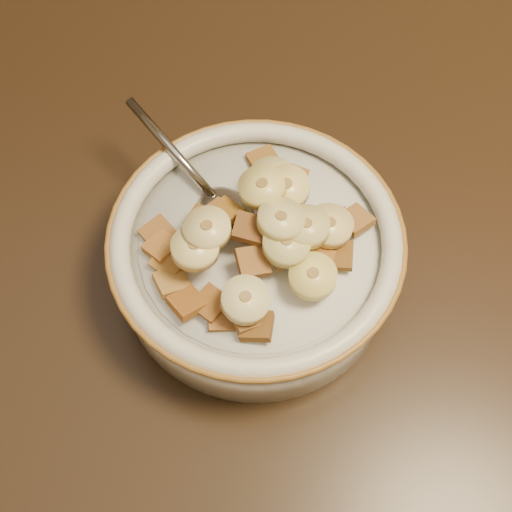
{
  "coord_description": "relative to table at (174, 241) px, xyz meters",
  "views": [
    {
      "loc": [
        0.09,
        -0.28,
        1.22
      ],
      "look_at": [
        0.07,
        -0.04,
        0.78
      ],
      "focal_mm": 50.0,
      "sensor_mm": 36.0,
      "label": 1
    }
  ],
  "objects": [
    {
      "name": "floor",
      "position": [
        0.0,
        0.0,
        -0.78
      ],
      "size": [
        4.0,
        4.5,
        0.1
      ],
      "primitive_type": "cube",
      "color": "#422816",
      "rests_on": "ground"
    },
    {
      "name": "table",
      "position": [
        0.0,
        0.0,
        0.0
      ],
      "size": [
        1.4,
        0.91,
        0.04
      ],
      "primitive_type": "cube",
      "rotation": [
        0.0,
        0.0,
        0.0
      ],
      "color": "black",
      "rests_on": "floor"
    },
    {
      "name": "cereal_bowl",
      "position": [
        0.07,
        -0.04,
        0.04
      ],
      "size": [
        0.19,
        0.19,
        0.05
      ],
      "primitive_type": "cylinder",
      "color": "silver",
      "rests_on": "table"
    },
    {
      "name": "milk",
      "position": [
        0.07,
        -0.04,
        0.07
      ],
      "size": [
        0.16,
        0.16,
        0.0
      ],
      "primitive_type": "cylinder",
      "color": "silver",
      "rests_on": "cereal_bowl"
    },
    {
      "name": "spoon",
      "position": [
        0.05,
        -0.01,
        0.07
      ],
      "size": [
        0.06,
        0.06,
        0.01
      ],
      "primitive_type": "ellipsoid",
      "rotation": [
        0.0,
        0.0,
        3.94
      ],
      "color": "gray",
      "rests_on": "cereal_bowl"
    },
    {
      "name": "cereal_square_0",
      "position": [
        0.07,
        -0.06,
        0.09
      ],
      "size": [
        0.03,
        0.03,
        0.01
      ],
      "primitive_type": "cube",
      "rotation": [
        0.15,
        -0.14,
        1.89
      ],
      "color": "brown",
      "rests_on": "milk"
    },
    {
      "name": "cereal_square_1",
      "position": [
        0.03,
        -0.09,
        0.07
      ],
      "size": [
        0.03,
        0.03,
        0.01
      ],
      "primitive_type": "cube",
      "rotation": [
        0.19,
        0.17,
        2.33
      ],
      "color": "#93511E",
      "rests_on": "milk"
    },
    {
      "name": "cereal_square_2",
      "position": [
        0.05,
        -0.02,
        0.09
      ],
      "size": [
        0.03,
        0.03,
        0.01
      ],
      "primitive_type": "cube",
      "rotation": [
        -0.18,
        0.17,
        0.86
      ],
      "color": "brown",
      "rests_on": "milk"
    },
    {
      "name": "cereal_square_3",
      "position": [
        0.05,
        -0.09,
        0.07
      ],
      "size": [
        0.02,
        0.02,
        0.01
      ],
      "primitive_type": "cube",
      "rotation": [
        0.16,
        -0.18,
        1.69
      ],
      "color": "#915C30",
      "rests_on": "milk"
    },
    {
      "name": "cereal_square_4",
      "position": [
        0.07,
        -0.09,
        0.08
      ],
      "size": [
        0.03,
        0.03,
        0.01
      ],
      "primitive_type": "cube",
      "rotation": [
        0.18,
        -0.04,
        2.06
      ],
      "color": "brown",
      "rests_on": "milk"
    },
    {
      "name": "cereal_square_5",
      "position": [
        0.1,
        -0.04,
        0.08
      ],
      "size": [
        0.03,
        0.03,
        0.01
      ],
      "primitive_type": "cube",
      "rotation": [
        0.15,
        0.01,
        1.08
      ],
      "color": "olive",
      "rests_on": "milk"
    },
    {
      "name": "cereal_square_6",
      "position": [
        0.09,
        0.01,
        0.08
      ],
      "size": [
        0.02,
        0.02,
        0.01
      ],
      "primitive_type": "cube",
      "rotation": [
        0.14,
        0.02,
        1.34
      ],
      "color": "brown",
      "rests_on": "milk"
    },
    {
      "name": "cereal_square_7",
      "position": [
        0.06,
        -0.04,
        0.09
      ],
      "size": [
        0.02,
        0.02,
        0.01
      ],
      "primitive_type": "cube",
      "rotation": [
        0.02,
        -0.15,
        3.01
      ],
      "color": "brown",
      "rests_on": "milk"
    },
    {
      "name": "cereal_square_8",
      "position": [
        0.03,
        -0.04,
        0.08
      ],
      "size": [
        0.03,
        0.03,
        0.01
      ],
      "primitive_type": "cube",
      "rotation": [
        -0.23,
        -0.15,
        2.25
      ],
      "color": "brown",
      "rests_on": "milk"
    },
    {
      "name": "cereal_square_9",
      "position": [
        0.12,
        -0.04,
        0.08
      ],
      "size": [
        0.02,
        0.02,
        0.01
      ],
      "primitive_type": "cube",
      "rotation": [
        -0.14,
        -0.08,
        1.55
      ],
      "color": "brown",
      "rests_on": "milk"
    },
    {
      "name": "cereal_square_10",
      "position": [
        0.07,
        0.03,
        0.07
      ],
      "size": [
        0.03,
        0.03,
        0.01
      ],
      "primitive_type": "cube",
      "rotation": [
        -0.01,
        0.13,
        2.09
      ],
      "color": "brown",
      "rests_on": "milk"
    },
    {
      "name": "cereal_square_11",
      "position": [
        0.04,
        -0.09,
        0.07
      ],
      "size": [
        0.03,
        0.03,
        0.01
      ],
      "primitive_type": "cube",
      "rotation": [
        -0.14,
        0.1,
        2.52
      ],
      "color": "brown",
      "rests_on": "milk"
    },
    {
      "name": "cereal_square_12",
      "position": [
        0.09,
        -0.05,
        0.09
      ],
      "size": [
        0.03,
        0.03,
        0.01
      ],
      "primitive_type": "cube",
      "rotation": [
        -0.14,
        0.03,
        2.2
      ],
      "color": "brown",
      "rests_on": "milk"
    },
    {
      "name": "cereal_square_13",
      "position": [
        0.13,
        -0.02,
        0.07
      ],
      "size": [
        0.03,
        0.03,
        0.01
      ],
      "primitive_type": "cube",
      "rotation": [
        -0.17,
        0.07,
        0.74
      ],
      "color": "brown",
      "rests_on": "milk"
    },
    {
      "name": "cereal_square_14",
      "position": [
        0.01,
        -0.06,
        0.07
      ],
      "size": [
        0.03,
        0.03,
        0.01
      ],
      "primitive_type": "cube",
      "rotation": [
        -0.2,
        -0.09,
        2.6
      ],
      "color": "olive",
      "rests_on": "milk"
    },
    {
      "name": "cereal_square_15",
      "position": [
        0.07,
        -0.1,
        0.07
      ],
      "size": [
        0.02,
        0.02,
        0.01
      ],
      "primitive_type": "cube",
      "rotation": [
        -0.23,
        0.13,
        1.51
      ],
      "color": "brown",
      "rests_on": "milk"
    },
    {
      "name": "cereal_square_16",
      "position": [
        0.02,
        -0.07,
        0.07
      ],
      "size": [
        0.03,
        0.03,
        0.01
      ],
      "primitive_type": "cube",
      "rotation": [
        0.18,
        0.16,
        2.11
      ],
      "color": "olive",
      "rests_on": "milk"
    },
    {
      "name": "cereal_square_17",
      "position": [
        0.03,
        -0.03,
        0.08
      ],
      "size": [
        0.03,
        0.03,
        0.01
      ],
      "primitive_type": "cube",
      "rotation": [
        0.18,
        0.02,
        2.79
      ],
      "color": "brown",
      "rests_on": "milk"
    },
    {
      "name": "cereal_square_18",
      "position": [
        0.0,
        -0.03,
        0.07
      ],
      "size": [
        0.03,
        0.03,
        0.01
      ],
      "primitive_type": "cube",
      "rotation": [
        -0.09,
        -0.01,
        2.35
      ],
      "color": "brown",
      "rests_on": "milk"
    },
    {
      "name": "cereal_square_19",
      "position": [
        0.11,
        -0.05,
        0.08
      ],
      "size": [
        0.02,
        0.02,
        0.01
      ],
      "primitive_type": "cube",
      "rotation": [
        0.08,
        -0.12,
        1.34
      ],
      "color": "#9D6622",
      "rests_on": "milk"
    },
    {
      "name": "cereal_square_20",
      "position": [
        0.12,
        -0.02,
        0.08
      ],
      "size": [
        0.03,
        0.03,
        0.01
      ],
      "primitive_type": "cube",
      "rotation": [
        -0.02,
        0.08,
        0.66
      ],
      "color": "brown",
      "rests_on": "milk"
    },
    {
      "name": "cereal_square_21",
      "position": [
        0.04,
        -0.03,
        0.08
      ],
      "size": [
        0.03,
        0.03,
        0.01
      ],
      "primitive_type": "cube",
      "rotation": [
        0.13,
        -0.09,
        2.46
      ],
      "color": "brown",
      "rests_on": "milk"
    },
    {
      "name": "cereal_square_22",
      "position": [
        0.01,
        -0.05,
        0.07
      ],
      "size": [
        0.03,
        0.03,
        0.01
      ],
      "primitive_type": "cube",
      "rotation": [
        -0.2,
        0.04,
        0.89
      ],
      "color": "#975225",
      "rests_on": "milk"
    },
    {
      "name": "banana_slice_0",
      "position": [
        0.08,
        0.01,
        0.09
      ],
      "size": [
        0.04,
        0.04,
        0.01
      ],
      "primitive_type": "cylinder",
      "rotation": [
        -0.03,
        0.07,
        1.25
      ],
      "color": "#D8D085",
      "rests_on": "milk"
    },
    {
      "name": "banana_slice_1",
      "position": [
        0.09,
        -0.01,
        0.09
      ],
      "size": [
        0.04,
        0.04,
        0.01
      ],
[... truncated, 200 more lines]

